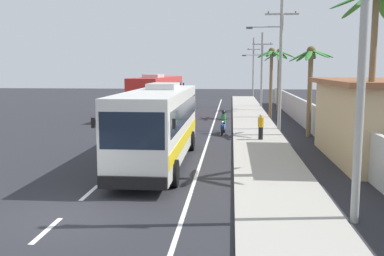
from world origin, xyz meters
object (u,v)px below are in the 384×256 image
(motorcycle_beside_bus, at_px, (223,124))
(utility_pole_far, at_px, (261,68))
(coach_bus_foreground, at_px, (159,123))
(palm_fourth, at_px, (310,73))
(coach_bus_far_lane, at_px, (157,95))
(utility_pole_nearest, at_px, (363,54))
(palm_nearest, at_px, (279,64))
(palm_third, at_px, (271,66))
(palm_second, at_px, (374,35))
(utility_pole_distant, at_px, (253,66))
(utility_pole_mid, at_px, (280,56))
(pedestrian_near_kerb, at_px, (261,126))

(motorcycle_beside_bus, distance_m, utility_pole_far, 21.58)
(coach_bus_foreground, distance_m, palm_fourth, 12.41)
(coach_bus_far_lane, distance_m, utility_pole_nearest, 29.03)
(motorcycle_beside_bus, xyz_separation_m, palm_nearest, (5.33, 16.51, 4.16))
(motorcycle_beside_bus, xyz_separation_m, palm_third, (3.96, 9.56, 3.91))
(utility_pole_far, bearing_deg, palm_nearest, -70.86)
(motorcycle_beside_bus, bearing_deg, coach_bus_foreground, -106.40)
(coach_bus_foreground, height_order, motorcycle_beside_bus, coach_bus_foreground)
(coach_bus_far_lane, height_order, palm_second, palm_second)
(coach_bus_far_lane, relative_size, utility_pole_distant, 1.32)
(motorcycle_beside_bus, bearing_deg, utility_pole_nearest, -76.27)
(palm_second, bearing_deg, motorcycle_beside_bus, 118.47)
(utility_pole_far, distance_m, palm_nearest, 4.67)
(utility_pole_mid, bearing_deg, palm_nearest, 84.20)
(motorcycle_beside_bus, bearing_deg, coach_bus_far_lane, 121.73)
(utility_pole_nearest, bearing_deg, palm_nearest, 87.98)
(coach_bus_foreground, distance_m, palm_nearest, 27.44)
(utility_pole_mid, xyz_separation_m, palm_fourth, (1.71, -2.61, -1.11))
(utility_pole_nearest, bearing_deg, pedestrian_near_kerb, 97.41)
(palm_nearest, height_order, palm_third, palm_nearest)
(coach_bus_far_lane, relative_size, palm_third, 1.93)
(utility_pole_far, relative_size, utility_pole_distant, 0.92)
(utility_pole_mid, bearing_deg, palm_second, -80.22)
(motorcycle_beside_bus, bearing_deg, pedestrian_near_kerb, -51.78)
(utility_pole_nearest, relative_size, palm_third, 1.52)
(palm_nearest, distance_m, palm_third, 7.09)
(utility_pole_far, bearing_deg, utility_pole_distant, 89.89)
(pedestrian_near_kerb, bearing_deg, palm_third, 23.45)
(utility_pole_mid, relative_size, palm_nearest, 1.56)
(palm_second, bearing_deg, utility_pole_distant, 92.58)
(pedestrian_near_kerb, relative_size, palm_third, 0.25)
(pedestrian_near_kerb, distance_m, utility_pole_distant, 42.97)
(utility_pole_mid, distance_m, utility_pole_distant, 37.86)
(coach_bus_foreground, distance_m, coach_bus_far_lane, 19.85)
(coach_bus_foreground, bearing_deg, utility_pole_far, 77.76)
(motorcycle_beside_bus, relative_size, palm_nearest, 0.31)
(coach_bus_far_lane, xyz_separation_m, palm_nearest, (11.52, 6.49, 2.79))
(coach_bus_foreground, xyz_separation_m, palm_fourth, (8.37, 8.90, 2.20))
(pedestrian_near_kerb, bearing_deg, utility_pole_distant, 28.87)
(palm_fourth, bearing_deg, palm_third, 98.93)
(motorcycle_beside_bus, distance_m, palm_third, 11.06)
(palm_nearest, bearing_deg, palm_third, -101.14)
(utility_pole_mid, height_order, palm_third, utility_pole_mid)
(coach_bus_far_lane, relative_size, palm_fourth, 2.05)
(palm_third, relative_size, palm_fourth, 1.06)
(coach_bus_foreground, bearing_deg, palm_second, -11.31)
(palm_nearest, relative_size, palm_fourth, 1.09)
(palm_third, bearing_deg, utility_pole_mid, -90.82)
(coach_bus_far_lane, height_order, utility_pole_mid, utility_pole_mid)
(coach_bus_foreground, distance_m, utility_pole_far, 31.25)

